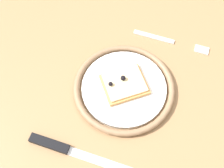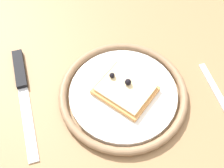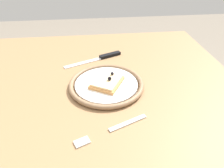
{
  "view_description": "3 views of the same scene",
  "coord_description": "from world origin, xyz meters",
  "px_view_note": "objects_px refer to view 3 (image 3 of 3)",
  "views": [
    {
      "loc": [
        0.27,
        0.17,
        1.31
      ],
      "look_at": [
        0.04,
        -0.03,
        0.74
      ],
      "focal_mm": 44.92,
      "sensor_mm": 36.0,
      "label": 1
    },
    {
      "loc": [
        0.01,
        0.28,
        1.19
      ],
      "look_at": [
        0.05,
        -0.03,
        0.72
      ],
      "focal_mm": 47.99,
      "sensor_mm": 36.0,
      "label": 2
    },
    {
      "loc": [
        -0.53,
        0.03,
        1.1
      ],
      "look_at": [
        0.02,
        -0.03,
        0.71
      ],
      "focal_mm": 33.28,
      "sensor_mm": 36.0,
      "label": 3
    }
  ],
  "objects_px": {
    "plate": "(106,84)",
    "knife": "(103,57)",
    "fork": "(112,130)",
    "dining_table": "(104,112)",
    "pizza_slice_near": "(107,82)"
  },
  "relations": [
    {
      "from": "dining_table",
      "to": "knife",
      "type": "bearing_deg",
      "value": -4.02
    },
    {
      "from": "plate",
      "to": "knife",
      "type": "height_order",
      "value": "plate"
    },
    {
      "from": "plate",
      "to": "pizza_slice_near",
      "type": "bearing_deg",
      "value": -144.96
    },
    {
      "from": "pizza_slice_near",
      "to": "fork",
      "type": "height_order",
      "value": "pizza_slice_near"
    },
    {
      "from": "dining_table",
      "to": "plate",
      "type": "relative_size",
      "value": 3.92
    },
    {
      "from": "plate",
      "to": "knife",
      "type": "xyz_separation_m",
      "value": [
        0.2,
        -0.0,
        -0.0
      ]
    },
    {
      "from": "pizza_slice_near",
      "to": "fork",
      "type": "relative_size",
      "value": 0.67
    },
    {
      "from": "knife",
      "to": "plate",
      "type": "bearing_deg",
      "value": 178.85
    },
    {
      "from": "dining_table",
      "to": "pizza_slice_near",
      "type": "relative_size",
      "value": 7.37
    },
    {
      "from": "dining_table",
      "to": "pizza_slice_near",
      "type": "height_order",
      "value": "pizza_slice_near"
    },
    {
      "from": "dining_table",
      "to": "fork",
      "type": "distance_m",
      "value": 0.19
    },
    {
      "from": "dining_table",
      "to": "knife",
      "type": "relative_size",
      "value": 4.14
    },
    {
      "from": "plate",
      "to": "knife",
      "type": "bearing_deg",
      "value": -1.15
    },
    {
      "from": "plate",
      "to": "knife",
      "type": "distance_m",
      "value": 0.2
    },
    {
      "from": "knife",
      "to": "fork",
      "type": "relative_size",
      "value": 1.19
    }
  ]
}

